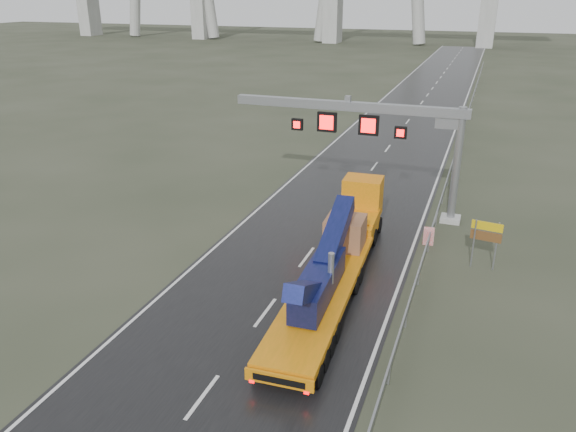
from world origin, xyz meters
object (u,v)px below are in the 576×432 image
at_px(exit_sign_pair, 486,236).
at_px(striped_barrier, 429,236).
at_px(heavy_haul_truck, 340,247).
at_px(sign_gantry, 380,127).

distance_m(exit_sign_pair, striped_barrier, 3.89).
height_order(heavy_haul_truck, striped_barrier, heavy_haul_truck).
bearing_deg(sign_gantry, exit_sign_pair, -41.36).
height_order(sign_gantry, exit_sign_pair, sign_gantry).
relative_size(sign_gantry, exit_sign_pair, 5.62).
bearing_deg(striped_barrier, heavy_haul_truck, -130.88).
xyz_separation_m(sign_gantry, exit_sign_pair, (6.90, -6.07, -3.76)).
xyz_separation_m(heavy_haul_truck, striped_barrier, (3.84, 5.22, -1.04)).
bearing_deg(heavy_haul_truck, sign_gantry, 87.91).
xyz_separation_m(sign_gantry, heavy_haul_truck, (0.06, -9.21, -4.08)).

